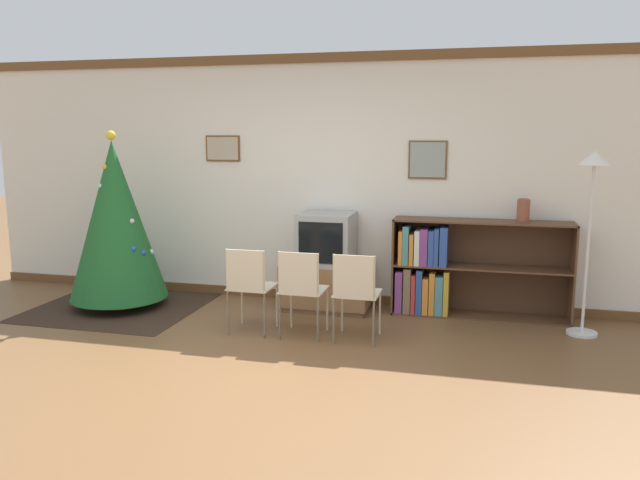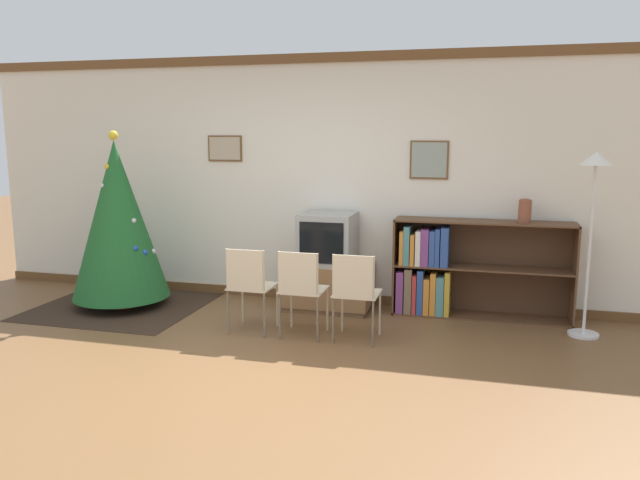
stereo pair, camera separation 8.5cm
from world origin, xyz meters
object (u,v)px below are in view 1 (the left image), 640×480
object	(u,v)px
bookshelf	(447,270)
folding_chair_right	(356,291)
tv_console	(327,286)
vase	(523,210)
folding_chair_center	(301,288)
television	(327,239)
standing_lamp	(592,195)
folding_chair_left	(249,284)
christmas_tree	(116,221)

from	to	relation	value
bookshelf	folding_chair_right	bearing A→B (deg)	-124.36
tv_console	vase	world-z (taller)	vase
folding_chair_center	television	bearing A→B (deg)	90.00
bookshelf	standing_lamp	size ratio (longest dim) A/B	1.04
folding_chair_center	bookshelf	bearing A→B (deg)	41.09
bookshelf	vase	distance (m)	0.96
folding_chair_center	bookshelf	size ratio (longest dim) A/B	0.46
folding_chair_left	folding_chair_right	xyz separation A→B (m)	(1.01, 0.00, 0.00)
folding_chair_left	bookshelf	size ratio (longest dim) A/B	0.46
folding_chair_right	standing_lamp	size ratio (longest dim) A/B	0.48
bookshelf	standing_lamp	distance (m)	1.57
folding_chair_left	standing_lamp	distance (m)	3.23
bookshelf	television	bearing A→B (deg)	-175.13
christmas_tree	vase	distance (m)	4.21
christmas_tree	bookshelf	bearing A→B (deg)	9.57
christmas_tree	folding_chair_left	distance (m)	1.83
bookshelf	vase	bearing A→B (deg)	0.10
christmas_tree	television	bearing A→B (deg)	12.20
standing_lamp	television	bearing A→B (deg)	174.33
christmas_tree	tv_console	size ratio (longest dim) A/B	2.03
christmas_tree	folding_chair_right	distance (m)	2.79
christmas_tree	folding_chair_center	distance (m)	2.30
folding_chair_center	standing_lamp	xyz separation A→B (m)	(2.53, 0.73, 0.84)
bookshelf	folding_chair_center	bearing A→B (deg)	-138.91
tv_console	standing_lamp	world-z (taller)	standing_lamp
tv_console	folding_chair_center	size ratio (longest dim) A/B	1.13
christmas_tree	standing_lamp	distance (m)	4.75
folding_chair_left	bookshelf	bearing A→B (deg)	31.85
television	folding_chair_center	xyz separation A→B (m)	(0.00, -0.99, -0.29)
christmas_tree	folding_chair_right	size ratio (longest dim) A/B	2.30
television	standing_lamp	bearing A→B (deg)	-5.67
tv_console	bookshelf	bearing A→B (deg)	4.75
tv_console	folding_chair_center	world-z (taller)	folding_chair_center
folding_chair_right	vase	world-z (taller)	vase
tv_console	folding_chair_left	bearing A→B (deg)	-117.09
christmas_tree	folding_chair_left	world-z (taller)	christmas_tree
standing_lamp	christmas_tree	bearing A→B (deg)	-177.29
christmas_tree	folding_chair_left	size ratio (longest dim) A/B	2.30
television	bookshelf	world-z (taller)	television
folding_chair_center	folding_chair_right	world-z (taller)	same
christmas_tree	standing_lamp	size ratio (longest dim) A/B	1.10
folding_chair_left	bookshelf	world-z (taller)	bookshelf
folding_chair_left	folding_chair_center	world-z (taller)	same
television	standing_lamp	size ratio (longest dim) A/B	0.33
christmas_tree	folding_chair_center	size ratio (longest dim) A/B	2.30
tv_console	standing_lamp	xyz separation A→B (m)	(2.53, -0.25, 1.06)
vase	folding_chair_right	bearing A→B (deg)	-143.24
tv_console	vase	xyz separation A→B (m)	(1.97, 0.11, 0.87)
bookshelf	standing_lamp	xyz separation A→B (m)	(1.28, -0.36, 0.84)
folding_chair_center	vase	distance (m)	2.34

